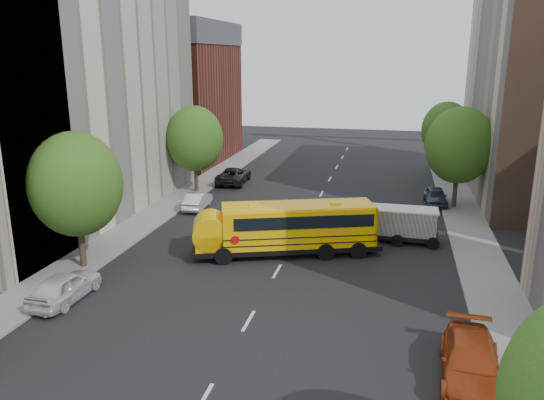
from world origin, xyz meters
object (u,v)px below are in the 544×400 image
(safari_truck, at_px, (396,224))
(parked_car_2, at_px, (234,175))
(school_bus, at_px, (285,226))
(street_tree_2, at_px, (195,139))
(parked_car_0, at_px, (65,286))
(street_tree_5, at_px, (446,130))
(street_tree_4, at_px, (459,145))
(parked_car_4, at_px, (436,196))
(street_tree_1, at_px, (76,184))
(parked_car_3, at_px, (470,362))
(parked_car_1, at_px, (197,201))

(safari_truck, bearing_deg, parked_car_2, 139.43)
(school_bus, bearing_deg, street_tree_2, 109.29)
(safari_truck, height_order, parked_car_0, safari_truck)
(school_bus, height_order, parked_car_0, school_bus)
(street_tree_5, xyz_separation_m, school_bus, (-11.14, -25.23, -2.90))
(street_tree_4, relative_size, street_tree_5, 1.08)
(parked_car_0, xyz_separation_m, parked_car_4, (19.07, 22.68, -0.05))
(street_tree_2, xyz_separation_m, parked_car_4, (20.60, 0.65, -4.12))
(street_tree_1, height_order, street_tree_5, street_tree_1)
(street_tree_4, xyz_separation_m, parked_car_3, (-1.65, -24.57, -4.31))
(street_tree_2, relative_size, parked_car_0, 1.74)
(street_tree_4, xyz_separation_m, parked_car_2, (-19.80, 4.16, -4.31))
(parked_car_3, bearing_deg, school_bus, 133.72)
(parked_car_2, distance_m, parked_car_3, 33.98)
(parked_car_3, bearing_deg, parked_car_1, 136.91)
(street_tree_2, height_order, parked_car_0, street_tree_2)
(street_tree_4, relative_size, parked_car_4, 1.96)
(safari_truck, height_order, parked_car_1, safari_truck)
(street_tree_2, height_order, parked_car_1, street_tree_2)
(parked_car_3, bearing_deg, parked_car_4, 93.21)
(street_tree_2, distance_m, street_tree_4, 22.00)
(safari_truck, relative_size, parked_car_3, 1.02)
(street_tree_1, height_order, parked_car_2, street_tree_1)
(street_tree_1, distance_m, parked_car_0, 6.01)
(parked_car_2, distance_m, parked_car_4, 18.73)
(street_tree_1, distance_m, street_tree_5, 37.20)
(street_tree_4, distance_m, parked_car_3, 25.00)
(parked_car_2, relative_size, parked_car_3, 1.04)
(street_tree_1, height_order, parked_car_4, street_tree_1)
(parked_car_4, bearing_deg, parked_car_3, -94.13)
(street_tree_2, relative_size, street_tree_4, 0.95)
(street_tree_1, bearing_deg, parked_car_2, 84.33)
(street_tree_4, height_order, parked_car_2, street_tree_4)
(safari_truck, distance_m, parked_car_1, 16.09)
(street_tree_1, bearing_deg, street_tree_2, 90.00)
(school_bus, xyz_separation_m, parked_car_0, (-9.33, -8.79, -1.05))
(street_tree_4, relative_size, parked_car_3, 1.54)
(street_tree_2, xyz_separation_m, school_bus, (10.86, -13.23, -3.02))
(parked_car_2, xyz_separation_m, parked_car_3, (18.15, -28.73, 0.00))
(safari_truck, relative_size, parked_car_0, 1.22)
(street_tree_1, relative_size, school_bus, 0.68)
(school_bus, bearing_deg, safari_truck, 10.92)
(parked_car_2, bearing_deg, safari_truck, 135.10)
(school_bus, height_order, parked_car_1, school_bus)
(parked_car_3, bearing_deg, parked_car_0, 176.10)
(street_tree_1, distance_m, parked_car_3, 21.79)
(parked_car_0, bearing_deg, street_tree_1, -67.72)
(parked_car_0, bearing_deg, street_tree_2, -84.54)
(street_tree_4, bearing_deg, parked_car_3, -93.84)
(street_tree_5, relative_size, parked_car_4, 1.82)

